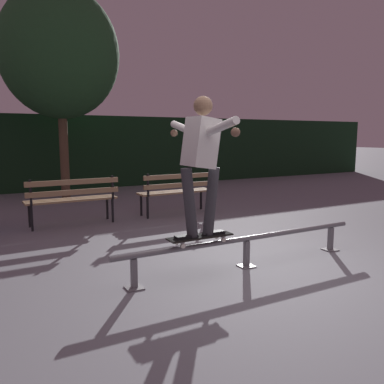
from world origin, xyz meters
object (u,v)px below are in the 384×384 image
(skateboard, at_px, (200,237))
(park_bench_left_center, at_px, (178,188))
(tree_behind_benches, at_px, (59,54))
(park_bench_leftmost, at_px, (72,196))
(grind_rail, at_px, (247,244))
(skateboarder, at_px, (201,155))

(skateboard, distance_m, park_bench_left_center, 3.55)
(park_bench_left_center, relative_size, tree_behind_benches, 0.31)
(park_bench_leftmost, distance_m, tree_behind_benches, 4.58)
(grind_rail, relative_size, skateboard, 4.39)
(skateboard, relative_size, park_bench_left_center, 0.49)
(tree_behind_benches, bearing_deg, park_bench_left_center, -64.58)
(park_bench_leftmost, bearing_deg, grind_rail, -66.85)
(grind_rail, distance_m, park_bench_left_center, 3.36)
(grind_rail, bearing_deg, park_bench_leftmost, 113.15)
(tree_behind_benches, bearing_deg, grind_rail, -82.26)
(skateboarder, relative_size, tree_behind_benches, 0.30)
(park_bench_left_center, bearing_deg, tree_behind_benches, 115.42)
(skateboarder, xyz_separation_m, park_bench_leftmost, (-0.75, 3.28, -0.86))
(skateboard, bearing_deg, park_bench_leftmost, 102.84)
(grind_rail, xyz_separation_m, park_bench_left_center, (0.69, 3.28, 0.25))
(skateboarder, bearing_deg, park_bench_left_center, 67.76)
(skateboarder, distance_m, park_bench_left_center, 3.65)
(grind_rail, relative_size, tree_behind_benches, 0.65)
(skateboard, xyz_separation_m, park_bench_leftmost, (-0.75, 3.28, 0.08))
(grind_rail, bearing_deg, park_bench_left_center, 78.14)
(skateboard, xyz_separation_m, park_bench_left_center, (1.34, 3.28, 0.08))
(park_bench_leftmost, xyz_separation_m, park_bench_left_center, (2.09, 0.00, 0.00))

